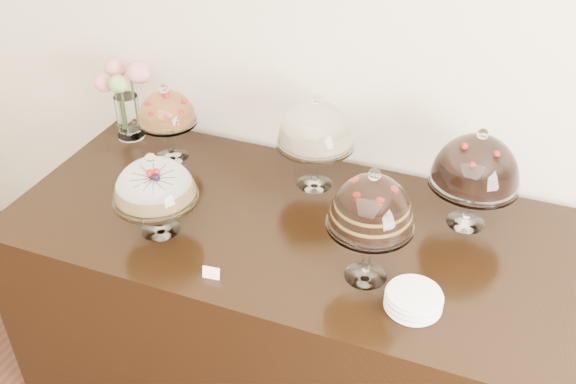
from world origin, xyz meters
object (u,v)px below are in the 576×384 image
(display_counter, at_px, (292,308))
(plate_stack, at_px, (414,300))
(cake_stand_dark_choco, at_px, (477,165))
(cake_stand_choco_layer, at_px, (371,207))
(cake_stand_fruit_tart, at_px, (167,111))
(flower_vase, at_px, (126,93))
(cake_stand_sugar_sponge, at_px, (154,184))
(cake_stand_cheesecake, at_px, (316,128))

(display_counter, height_order, plate_stack, plate_stack)
(cake_stand_dark_choco, bearing_deg, cake_stand_choco_layer, -122.66)
(cake_stand_fruit_tart, xyz_separation_m, flower_vase, (-0.26, 0.09, -0.00))
(flower_vase, bearing_deg, cake_stand_fruit_tart, -19.74)
(cake_stand_choco_layer, bearing_deg, cake_stand_dark_choco, 57.34)
(cake_stand_sugar_sponge, relative_size, plate_stack, 1.84)
(cake_stand_sugar_sponge, xyz_separation_m, flower_vase, (-0.49, 0.57, 0.02))
(cake_stand_dark_choco, xyz_separation_m, cake_stand_fruit_tart, (-1.29, 0.02, -0.04))
(cake_stand_dark_choco, bearing_deg, display_counter, -158.04)
(cake_stand_choco_layer, xyz_separation_m, cake_stand_fruit_tart, (-1.02, 0.45, -0.07))
(cake_stand_sugar_sponge, relative_size, cake_stand_cheesecake, 0.82)
(cake_stand_sugar_sponge, xyz_separation_m, cake_stand_cheesecake, (0.44, 0.50, 0.06))
(flower_vase, bearing_deg, cake_stand_cheesecake, -4.31)
(display_counter, distance_m, cake_stand_sugar_sponge, 0.83)
(cake_stand_fruit_tart, bearing_deg, cake_stand_dark_choco, -0.72)
(cake_stand_sugar_sponge, height_order, cake_stand_cheesecake, cake_stand_cheesecake)
(display_counter, bearing_deg, cake_stand_fruit_tart, 158.69)
(cake_stand_dark_choco, bearing_deg, cake_stand_cheesecake, 176.28)
(cake_stand_sugar_sponge, relative_size, cake_stand_choco_layer, 0.77)
(display_counter, distance_m, cake_stand_choco_layer, 0.84)
(cake_stand_choco_layer, distance_m, cake_stand_cheesecake, 0.59)
(flower_vase, relative_size, plate_stack, 2.13)
(flower_vase, bearing_deg, display_counter, -20.87)
(cake_stand_cheesecake, distance_m, cake_stand_dark_choco, 0.63)
(cake_stand_sugar_sponge, distance_m, cake_stand_dark_choco, 1.17)
(cake_stand_dark_choco, height_order, flower_vase, cake_stand_dark_choco)
(display_counter, bearing_deg, cake_stand_sugar_sponge, -154.73)
(cake_stand_cheesecake, distance_m, cake_stand_fruit_tart, 0.67)
(display_counter, relative_size, plate_stack, 12.04)
(display_counter, xyz_separation_m, plate_stack, (0.52, -0.27, 0.48))
(display_counter, xyz_separation_m, cake_stand_sugar_sponge, (-0.45, -0.21, 0.66))
(cake_stand_choco_layer, distance_m, cake_stand_dark_choco, 0.52)
(plate_stack, bearing_deg, flower_vase, 156.61)
(flower_vase, height_order, plate_stack, flower_vase)
(display_counter, xyz_separation_m, flower_vase, (-0.94, 0.36, 0.67))
(cake_stand_sugar_sponge, height_order, plate_stack, cake_stand_sugar_sponge)
(cake_stand_cheesecake, xyz_separation_m, flower_vase, (-0.93, 0.07, -0.04))
(cake_stand_dark_choco, bearing_deg, cake_stand_fruit_tart, 179.28)
(cake_stand_fruit_tart, xyz_separation_m, plate_stack, (1.20, -0.54, -0.19))
(cake_stand_cheesecake, xyz_separation_m, cake_stand_fruit_tart, (-0.66, -0.02, -0.04))
(cake_stand_dark_choco, distance_m, cake_stand_fruit_tart, 1.30)
(display_counter, bearing_deg, flower_vase, 159.13)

